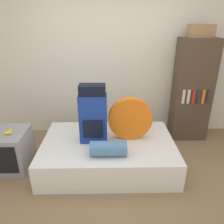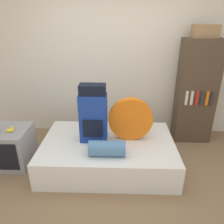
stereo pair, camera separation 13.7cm
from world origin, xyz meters
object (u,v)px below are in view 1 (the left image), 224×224
object	(u,v)px
sleeping_roll	(108,148)
television	(8,150)
tent_bag	(130,119)
cardboard_box	(201,31)
backpack	(93,115)
bookshelf	(192,91)

from	to	relation	value
sleeping_roll	television	bearing A→B (deg)	167.04
tent_bag	cardboard_box	xyz separation A→B (m)	(1.12, 0.76, 1.12)
tent_bag	cardboard_box	size ratio (longest dim) A/B	1.64
tent_bag	sleeping_roll	size ratio (longest dim) A/B	1.32
sleeping_roll	television	xyz separation A→B (m)	(-1.44, 0.33, -0.22)
backpack	bookshelf	world-z (taller)	bookshelf
backpack	television	distance (m)	1.33
backpack	tent_bag	xyz separation A→B (m)	(0.52, 0.06, -0.09)
television	backpack	bearing A→B (deg)	1.95
backpack	sleeping_roll	size ratio (longest dim) A/B	1.76
backpack	television	bearing A→B (deg)	-178.05
backpack	cardboard_box	bearing A→B (deg)	26.64
tent_bag	television	distance (m)	1.80
bookshelf	cardboard_box	size ratio (longest dim) A/B	4.59
tent_bag	sleeping_roll	distance (m)	0.57
television	bookshelf	size ratio (longest dim) A/B	0.33
sleeping_roll	bookshelf	distance (m)	1.89
tent_bag	television	world-z (taller)	tent_bag
television	bookshelf	bearing A→B (deg)	16.31
sleeping_roll	cardboard_box	bearing A→B (deg)	39.81
tent_bag	bookshelf	distance (m)	1.35
bookshelf	cardboard_box	distance (m)	0.96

